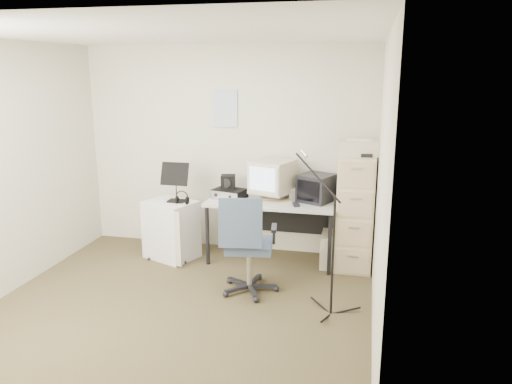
% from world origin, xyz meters
% --- Properties ---
extents(floor, '(3.60, 3.60, 0.01)m').
position_xyz_m(floor, '(0.00, 0.00, -0.01)').
color(floor, '#392F18').
rests_on(floor, ground).
extents(ceiling, '(3.60, 3.60, 0.01)m').
position_xyz_m(ceiling, '(0.00, 0.00, 2.50)').
color(ceiling, white).
rests_on(ceiling, ground).
extents(wall_back, '(3.60, 0.02, 2.50)m').
position_xyz_m(wall_back, '(0.00, 1.80, 1.25)').
color(wall_back, beige).
rests_on(wall_back, ground).
extents(wall_front, '(3.60, 0.02, 2.50)m').
position_xyz_m(wall_front, '(0.00, -1.80, 1.25)').
color(wall_front, beige).
rests_on(wall_front, ground).
extents(wall_right, '(0.02, 3.60, 2.50)m').
position_xyz_m(wall_right, '(1.80, 0.00, 1.25)').
color(wall_right, beige).
rests_on(wall_right, ground).
extents(wall_calendar, '(0.30, 0.02, 0.44)m').
position_xyz_m(wall_calendar, '(-0.02, 1.79, 1.75)').
color(wall_calendar, white).
rests_on(wall_calendar, wall_back).
extents(filing_cabinet, '(0.40, 0.60, 1.30)m').
position_xyz_m(filing_cabinet, '(1.58, 1.48, 0.65)').
color(filing_cabinet, beige).
rests_on(filing_cabinet, floor).
extents(printer, '(0.43, 0.32, 0.16)m').
position_xyz_m(printer, '(1.58, 1.46, 1.38)').
color(printer, tan).
rests_on(printer, filing_cabinet).
extents(desk, '(1.50, 0.70, 0.73)m').
position_xyz_m(desk, '(0.63, 1.45, 0.36)').
color(desk, beige).
rests_on(desk, floor).
extents(crt_monitor, '(0.54, 0.55, 0.46)m').
position_xyz_m(crt_monitor, '(0.62, 1.50, 0.96)').
color(crt_monitor, tan).
rests_on(crt_monitor, desk).
extents(crt_tv, '(0.46, 0.47, 0.31)m').
position_xyz_m(crt_tv, '(1.13, 1.54, 0.89)').
color(crt_tv, black).
rests_on(crt_tv, desk).
extents(desk_speaker, '(0.09, 0.09, 0.14)m').
position_xyz_m(desk_speaker, '(0.85, 1.53, 0.80)').
color(desk_speaker, beige).
rests_on(desk_speaker, desk).
extents(keyboard, '(0.50, 0.35, 0.03)m').
position_xyz_m(keyboard, '(0.64, 1.32, 0.74)').
color(keyboard, tan).
rests_on(keyboard, desk).
extents(mouse, '(0.10, 0.12, 0.03)m').
position_xyz_m(mouse, '(0.93, 1.28, 0.75)').
color(mouse, black).
rests_on(mouse, desk).
extents(radio_receiver, '(0.42, 0.35, 0.11)m').
position_xyz_m(radio_receiver, '(0.11, 1.46, 0.78)').
color(radio_receiver, black).
rests_on(radio_receiver, desk).
extents(radio_speaker, '(0.19, 0.18, 0.16)m').
position_xyz_m(radio_speaker, '(0.09, 1.50, 0.92)').
color(radio_speaker, black).
rests_on(radio_speaker, radio_receiver).
extents(papers, '(0.28, 0.33, 0.02)m').
position_xyz_m(papers, '(0.38, 1.29, 0.74)').
color(papers, white).
rests_on(papers, desk).
extents(pc_tower, '(0.18, 0.41, 0.38)m').
position_xyz_m(pc_tower, '(1.30, 1.45, 0.19)').
color(pc_tower, tan).
rests_on(pc_tower, floor).
extents(office_chair, '(0.68, 0.68, 1.03)m').
position_xyz_m(office_chair, '(0.57, 0.56, 0.51)').
color(office_chair, '#43556C').
rests_on(office_chair, floor).
extents(side_cart, '(0.69, 0.63, 0.69)m').
position_xyz_m(side_cart, '(-0.56, 1.27, 0.35)').
color(side_cart, silver).
rests_on(side_cart, floor).
extents(music_stand, '(0.37, 0.27, 0.48)m').
position_xyz_m(music_stand, '(-0.49, 1.29, 0.93)').
color(music_stand, black).
rests_on(music_stand, side_cart).
extents(headphones, '(0.20, 0.20, 0.03)m').
position_xyz_m(headphones, '(-0.39, 1.21, 0.75)').
color(headphones, black).
rests_on(headphones, side_cart).
extents(mic_stand, '(0.03, 0.03, 1.47)m').
position_xyz_m(mic_stand, '(1.42, 0.26, 0.73)').
color(mic_stand, black).
rests_on(mic_stand, floor).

